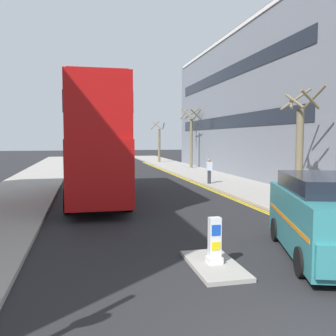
{
  "coord_description": "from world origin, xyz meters",
  "views": [
    {
      "loc": [
        -2.97,
        -4.28,
        3.08
      ],
      "look_at": [
        0.5,
        11.0,
        1.8
      ],
      "focal_mm": 39.22,
      "sensor_mm": 36.0,
      "label": 1
    }
  ],
  "objects_px": {
    "keep_left_bollard": "(215,242)",
    "taxi_minivan": "(325,217)",
    "pedestrian_far": "(209,171)",
    "double_decker_bus_away": "(96,139)"
  },
  "relations": [
    {
      "from": "pedestrian_far",
      "to": "keep_left_bollard",
      "type": "bearing_deg",
      "value": -108.74
    },
    {
      "from": "double_decker_bus_away",
      "to": "keep_left_bollard",
      "type": "bearing_deg",
      "value": -77.11
    },
    {
      "from": "keep_left_bollard",
      "to": "double_decker_bus_away",
      "type": "height_order",
      "value": "double_decker_bus_away"
    },
    {
      "from": "double_decker_bus_away",
      "to": "pedestrian_far",
      "type": "bearing_deg",
      "value": 27.54
    },
    {
      "from": "keep_left_bollard",
      "to": "pedestrian_far",
      "type": "bearing_deg",
      "value": 71.26
    },
    {
      "from": "pedestrian_far",
      "to": "double_decker_bus_away",
      "type": "bearing_deg",
      "value": -152.46
    },
    {
      "from": "taxi_minivan",
      "to": "keep_left_bollard",
      "type": "bearing_deg",
      "value": 179.6
    },
    {
      "from": "double_decker_bus_away",
      "to": "pedestrian_far",
      "type": "distance_m",
      "value": 8.46
    },
    {
      "from": "keep_left_bollard",
      "to": "taxi_minivan",
      "type": "xyz_separation_m",
      "value": [
        2.96,
        -0.02,
        0.46
      ]
    },
    {
      "from": "taxi_minivan",
      "to": "pedestrian_far",
      "type": "bearing_deg",
      "value": 82.46
    }
  ]
}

